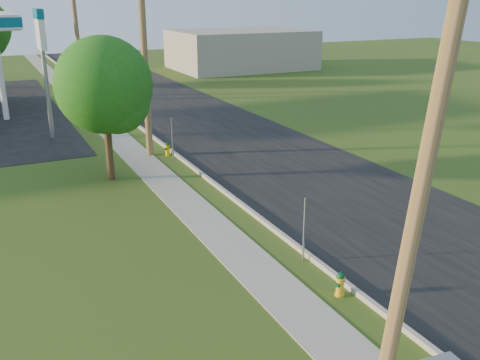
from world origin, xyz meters
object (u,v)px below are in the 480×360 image
object	(u,v)px
hydrant_near	(340,284)
hydrant_far	(111,104)
utility_pole_far	(77,33)
hydrant_mid	(167,149)
utility_pole_near	(428,153)
tree_verge	(107,89)
utility_pole_mid	(144,53)
price_pylon	(41,37)

from	to	relation	value
hydrant_near	hydrant_far	size ratio (longest dim) A/B	0.86
utility_pole_far	hydrant_near	bearing A→B (deg)	-88.82
hydrant_near	hydrant_mid	bearing A→B (deg)	89.66
utility_pole_near	tree_verge	world-z (taller)	utility_pole_near
hydrant_near	hydrant_mid	xyz separation A→B (m)	(0.08, 14.41, 0.01)
utility_pole_far	hydrant_mid	distance (m)	19.01
utility_pole_far	hydrant_far	xyz separation A→B (m)	(0.79, -6.15, -4.41)
utility_pole_near	utility_pole_mid	bearing A→B (deg)	90.00
tree_verge	utility_pole_near	bearing A→B (deg)	-80.70
hydrant_near	hydrant_far	bearing A→B (deg)	89.76
utility_pole_far	hydrant_mid	world-z (taller)	utility_pole_far
utility_pole_near	hydrant_mid	world-z (taller)	utility_pole_near
hydrant_mid	tree_verge	bearing A→B (deg)	-142.81
tree_verge	hydrant_near	world-z (taller)	tree_verge
utility_pole_near	hydrant_near	distance (m)	5.49
hydrant_near	hydrant_mid	distance (m)	14.42
utility_pole_far	hydrant_far	distance (m)	7.61
utility_pole_mid	hydrant_near	world-z (taller)	utility_pole_mid
hydrant_mid	utility_pole_far	bearing A→B (deg)	92.35
utility_pole_near	hydrant_far	xyz separation A→B (m)	(0.79, 29.85, -4.41)
utility_pole_mid	hydrant_mid	world-z (taller)	utility_pole_mid
hydrant_near	utility_pole_near	bearing A→B (deg)	-102.19
utility_pole_near	utility_pole_far	bearing A→B (deg)	90.00
utility_pole_near	tree_verge	distance (m)	15.32
price_pylon	tree_verge	size ratio (longest dim) A/B	1.14
price_pylon	tree_verge	distance (m)	8.67
hydrant_near	hydrant_far	xyz separation A→B (m)	(0.11, 26.73, 0.06)
hydrant_mid	hydrant_far	bearing A→B (deg)	89.87
utility_pole_far	utility_pole_mid	bearing A→B (deg)	-90.00
utility_pole_far	utility_pole_near	bearing A→B (deg)	-90.00
utility_pole_far	price_pylon	bearing A→B (deg)	-107.33
price_pylon	hydrant_near	bearing A→B (deg)	-77.35
utility_pole_mid	tree_verge	size ratio (longest dim) A/B	1.63
tree_verge	hydrant_near	bearing A→B (deg)	-75.28
utility_pole_far	hydrant_near	world-z (taller)	utility_pole_far
utility_pole_mid	hydrant_far	world-z (taller)	utility_pole_mid
tree_verge	hydrant_mid	distance (m)	5.37
utility_pole_near	hydrant_mid	xyz separation A→B (m)	(0.76, 17.54, -4.45)
utility_pole_mid	hydrant_mid	xyz separation A→B (m)	(0.76, -0.46, -4.61)
utility_pole_mid	price_pylon	world-z (taller)	utility_pole_mid
utility_pole_near	hydrant_near	world-z (taller)	utility_pole_near
utility_pole_near	price_pylon	distance (m)	23.83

